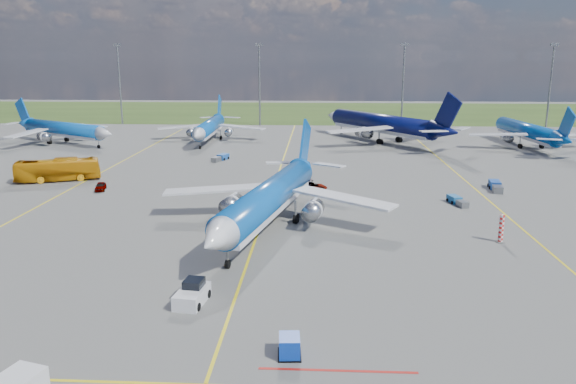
{
  "coord_description": "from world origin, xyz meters",
  "views": [
    {
      "loc": [
        6.55,
        -49.61,
        19.17
      ],
      "look_at": [
        3.22,
        12.85,
        4.0
      ],
      "focal_mm": 35.0,
      "sensor_mm": 36.0,
      "label": 1
    }
  ],
  "objects_px": {
    "bg_jet_nnw": "(210,141)",
    "service_car_c": "(296,186)",
    "bg_jet_n": "(381,141)",
    "bg_jet_ne": "(525,147)",
    "uld_container": "(289,346)",
    "main_airliner": "(270,228)",
    "service_car_b": "(313,187)",
    "apron_bus": "(58,170)",
    "service_car_a": "(101,186)",
    "baggage_tug_c": "(221,158)",
    "pushback_tug": "(192,294)",
    "bg_jet_nw": "(65,144)",
    "baggage_tug_e": "(496,186)",
    "warning_post": "(501,229)",
    "baggage_tug_w": "(457,201)"
  },
  "relations": [
    {
      "from": "baggage_tug_c",
      "to": "service_car_a",
      "type": "bearing_deg",
      "value": -96.71
    },
    {
      "from": "bg_jet_ne",
      "to": "uld_container",
      "type": "relative_size",
      "value": 21.89
    },
    {
      "from": "bg_jet_n",
      "to": "bg_jet_nw",
      "type": "bearing_deg",
      "value": -28.69
    },
    {
      "from": "warning_post",
      "to": "bg_jet_nw",
      "type": "distance_m",
      "value": 100.25
    },
    {
      "from": "uld_container",
      "to": "apron_bus",
      "type": "bearing_deg",
      "value": 123.52
    },
    {
      "from": "bg_jet_nnw",
      "to": "service_car_a",
      "type": "relative_size",
      "value": 10.33
    },
    {
      "from": "main_airliner",
      "to": "pushback_tug",
      "type": "xyz_separation_m",
      "value": [
        -4.44,
        -20.43,
        0.73
      ]
    },
    {
      "from": "uld_container",
      "to": "service_car_b",
      "type": "bearing_deg",
      "value": 84.86
    },
    {
      "from": "service_car_c",
      "to": "bg_jet_n",
      "type": "bearing_deg",
      "value": 124.96
    },
    {
      "from": "apron_bus",
      "to": "baggage_tug_e",
      "type": "bearing_deg",
      "value": -112.64
    },
    {
      "from": "service_car_b",
      "to": "service_car_c",
      "type": "xyz_separation_m",
      "value": [
        -2.47,
        -0.15,
        0.14
      ]
    },
    {
      "from": "bg_jet_n",
      "to": "main_airliner",
      "type": "bearing_deg",
      "value": 39.35
    },
    {
      "from": "bg_jet_ne",
      "to": "service_car_a",
      "type": "relative_size",
      "value": 10.83
    },
    {
      "from": "bg_jet_nw",
      "to": "bg_jet_n",
      "type": "distance_m",
      "value": 71.84
    },
    {
      "from": "baggage_tug_e",
      "to": "bg_jet_nnw",
      "type": "bearing_deg",
      "value": 145.84
    },
    {
      "from": "baggage_tug_e",
      "to": "main_airliner",
      "type": "bearing_deg",
      "value": -139.2
    },
    {
      "from": "bg_jet_nnw",
      "to": "baggage_tug_c",
      "type": "relative_size",
      "value": 7.32
    },
    {
      "from": "apron_bus",
      "to": "service_car_a",
      "type": "height_order",
      "value": "apron_bus"
    },
    {
      "from": "bg_jet_ne",
      "to": "pushback_tug",
      "type": "height_order",
      "value": "bg_jet_ne"
    },
    {
      "from": "baggage_tug_e",
      "to": "bg_jet_nw",
      "type": "bearing_deg",
      "value": 161.96
    },
    {
      "from": "warning_post",
      "to": "service_car_b",
      "type": "relative_size",
      "value": 0.7
    },
    {
      "from": "bg_jet_ne",
      "to": "baggage_tug_w",
      "type": "distance_m",
      "value": 57.06
    },
    {
      "from": "pushback_tug",
      "to": "uld_container",
      "type": "relative_size",
      "value": 3.17
    },
    {
      "from": "bg_jet_n",
      "to": "service_car_c",
      "type": "xyz_separation_m",
      "value": [
        -17.65,
        -49.67,
        0.74
      ]
    },
    {
      "from": "main_airliner",
      "to": "service_car_c",
      "type": "bearing_deg",
      "value": 95.24
    },
    {
      "from": "bg_jet_nnw",
      "to": "service_car_b",
      "type": "bearing_deg",
      "value": -63.98
    },
    {
      "from": "pushback_tug",
      "to": "service_car_c",
      "type": "xyz_separation_m",
      "value": [
        6.69,
        38.85,
        0.01
      ]
    },
    {
      "from": "warning_post",
      "to": "service_car_b",
      "type": "height_order",
      "value": "warning_post"
    },
    {
      "from": "service_car_b",
      "to": "baggage_tug_e",
      "type": "distance_m",
      "value": 27.02
    },
    {
      "from": "bg_jet_nnw",
      "to": "service_car_c",
      "type": "bearing_deg",
      "value": -66.43
    },
    {
      "from": "apron_bus",
      "to": "bg_jet_n",
      "type": "bearing_deg",
      "value": -71.33
    },
    {
      "from": "bg_jet_nw",
      "to": "bg_jet_ne",
      "type": "bearing_deg",
      "value": -58.5
    },
    {
      "from": "main_airliner",
      "to": "service_car_a",
      "type": "relative_size",
      "value": 11.49
    },
    {
      "from": "uld_container",
      "to": "bg_jet_nw",
      "type": "bearing_deg",
      "value": 117.89
    },
    {
      "from": "main_airliner",
      "to": "baggage_tug_w",
      "type": "relative_size",
      "value": 9.01
    },
    {
      "from": "uld_container",
      "to": "baggage_tug_c",
      "type": "xyz_separation_m",
      "value": [
        -16.62,
        70.41,
        -0.18
      ]
    },
    {
      "from": "service_car_c",
      "to": "baggage_tug_e",
      "type": "height_order",
      "value": "service_car_c"
    },
    {
      "from": "bg_jet_nw",
      "to": "apron_bus",
      "type": "bearing_deg",
      "value": -126.2
    },
    {
      "from": "pushback_tug",
      "to": "bg_jet_nnw",
      "type": "bearing_deg",
      "value": 107.36
    },
    {
      "from": "pushback_tug",
      "to": "service_car_a",
      "type": "xyz_separation_m",
      "value": [
        -21.93,
        37.49,
        -0.14
      ]
    },
    {
      "from": "pushback_tug",
      "to": "service_car_b",
      "type": "xyz_separation_m",
      "value": [
        9.16,
        39.0,
        -0.13
      ]
    },
    {
      "from": "bg_jet_nnw",
      "to": "uld_container",
      "type": "xyz_separation_m",
      "value": [
        23.36,
        -95.0,
        0.68
      ]
    },
    {
      "from": "service_car_c",
      "to": "baggage_tug_w",
      "type": "xyz_separation_m",
      "value": [
        21.77,
        -6.6,
        -0.29
      ]
    },
    {
      "from": "main_airliner",
      "to": "baggage_tug_e",
      "type": "relative_size",
      "value": 7.43
    },
    {
      "from": "service_car_b",
      "to": "baggage_tug_c",
      "type": "height_order",
      "value": "service_car_b"
    },
    {
      "from": "bg_jet_n",
      "to": "bg_jet_ne",
      "type": "bearing_deg",
      "value": 134.93
    },
    {
      "from": "service_car_c",
      "to": "uld_container",
      "type": "bearing_deg",
      "value": -33.68
    },
    {
      "from": "service_car_a",
      "to": "warning_post",
      "type": "bearing_deg",
      "value": -35.75
    },
    {
      "from": "service_car_b",
      "to": "baggage_tug_e",
      "type": "height_order",
      "value": "service_car_b"
    },
    {
      "from": "warning_post",
      "to": "main_airliner",
      "type": "height_order",
      "value": "main_airliner"
    }
  ]
}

